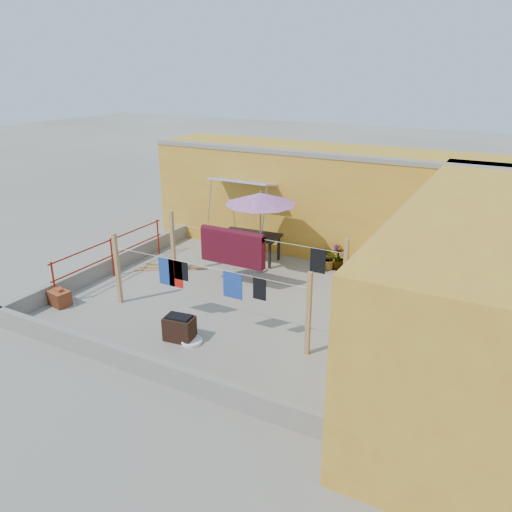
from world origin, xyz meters
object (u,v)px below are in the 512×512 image
(patio_umbrella, at_px, (261,199))
(water_jug_a, at_px, (404,296))
(brick_stack, at_px, (60,298))
(white_basin, at_px, (192,341))
(green_hose, at_px, (362,292))
(plant_back_a, at_px, (329,258))
(brazier, at_px, (179,328))
(outdoor_table, at_px, (250,237))
(water_jug_b, at_px, (363,298))

(patio_umbrella, bearing_deg, water_jug_a, -1.87)
(water_jug_a, bearing_deg, brick_stack, -150.82)
(white_basin, distance_m, green_hose, 4.80)
(plant_back_a, bearing_deg, brazier, -104.81)
(outdoor_table, height_order, water_jug_b, outdoor_table)
(water_jug_b, bearing_deg, outdoor_table, 161.77)
(white_basin, height_order, water_jug_b, water_jug_b)
(water_jug_b, distance_m, plant_back_a, 2.31)
(outdoor_table, bearing_deg, plant_back_a, 10.79)
(brazier, relative_size, water_jug_b, 2.00)
(outdoor_table, relative_size, plant_back_a, 2.61)
(patio_umbrella, distance_m, outdoor_table, 1.65)
(brazier, bearing_deg, plant_back_a, 75.19)
(brick_stack, height_order, white_basin, brick_stack)
(water_jug_b, bearing_deg, plant_back_a, 131.80)
(water_jug_a, bearing_deg, white_basin, -130.73)
(plant_back_a, bearing_deg, water_jug_a, -26.33)
(water_jug_b, relative_size, plant_back_a, 0.49)
(brazier, bearing_deg, water_jug_a, 46.82)
(brazier, xyz_separation_m, white_basin, (0.31, -0.01, -0.23))
(water_jug_a, relative_size, plant_back_a, 0.55)
(green_hose, bearing_deg, outdoor_table, 169.16)
(outdoor_table, distance_m, water_jug_a, 4.85)
(outdoor_table, xyz_separation_m, brick_stack, (-2.64, -4.89, -0.55))
(brick_stack, height_order, brazier, brazier)
(patio_umbrella, xyz_separation_m, brazier, (0.27, -4.21, -1.84))
(green_hose, distance_m, plant_back_a, 1.81)
(brazier, bearing_deg, brick_stack, -179.09)
(water_jug_a, xyz_separation_m, plant_back_a, (-2.43, 1.20, 0.18))
(brazier, height_order, white_basin, brazier)
(patio_umbrella, xyz_separation_m, water_jug_a, (4.09, -0.13, -1.95))
(water_jug_a, height_order, plant_back_a, plant_back_a)
(water_jug_b, bearing_deg, brick_stack, -150.94)
(outdoor_table, bearing_deg, brazier, -79.07)
(white_basin, bearing_deg, outdoor_table, 104.37)
(patio_umbrella, relative_size, brick_stack, 4.27)
(white_basin, bearing_deg, brazier, 178.33)
(water_jug_a, xyz_separation_m, water_jug_b, (-0.89, -0.52, -0.02))
(water_jug_b, bearing_deg, patio_umbrella, 168.52)
(outdoor_table, bearing_deg, green_hose, -10.84)
(outdoor_table, relative_size, green_hose, 3.33)
(green_hose, bearing_deg, patio_umbrella, 178.44)
(outdoor_table, distance_m, water_jug_b, 4.11)
(water_jug_a, relative_size, green_hose, 0.70)
(white_basin, xyz_separation_m, water_jug_a, (3.52, 4.08, 0.13))
(brick_stack, height_order, water_jug_b, brick_stack)
(white_basin, height_order, plant_back_a, plant_back_a)
(green_hose, bearing_deg, water_jug_b, -72.68)
(outdoor_table, xyz_separation_m, white_basin, (1.24, -4.84, -0.70))
(patio_umbrella, relative_size, water_jug_a, 6.40)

